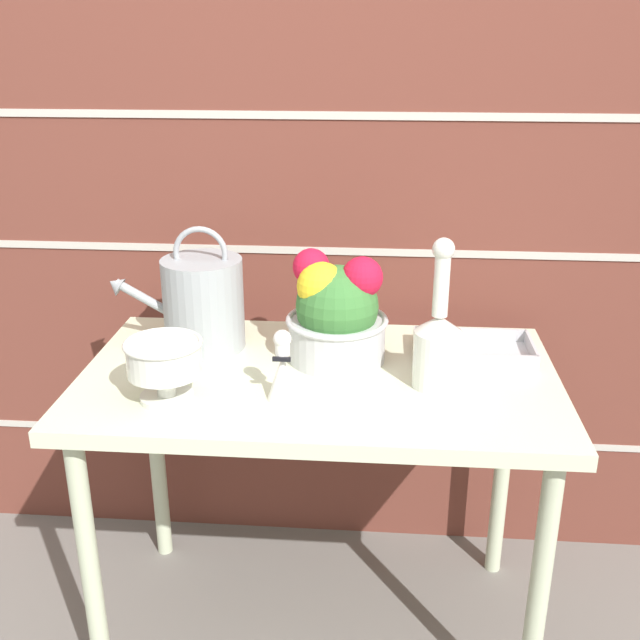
{
  "coord_description": "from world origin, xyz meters",
  "views": [
    {
      "loc": [
        0.13,
        -1.57,
        1.49
      ],
      "look_at": [
        0.0,
        0.03,
        0.86
      ],
      "focal_mm": 42.0,
      "sensor_mm": 36.0,
      "label": 1
    }
  ],
  "objects_px": {
    "glass_decanter": "(438,342)",
    "wire_tray": "(473,352)",
    "flower_planter": "(336,313)",
    "watering_can": "(202,302)",
    "figurine_vase": "(283,372)",
    "crystal_pedestal_bowl": "(164,361)"
  },
  "relations": [
    {
      "from": "watering_can",
      "to": "figurine_vase",
      "type": "distance_m",
      "value": 0.36
    },
    {
      "from": "figurine_vase",
      "to": "watering_can",
      "type": "bearing_deg",
      "value": 130.76
    },
    {
      "from": "watering_can",
      "to": "glass_decanter",
      "type": "height_order",
      "value": "glass_decanter"
    },
    {
      "from": "crystal_pedestal_bowl",
      "to": "flower_planter",
      "type": "xyz_separation_m",
      "value": [
        0.35,
        0.24,
        0.03
      ]
    },
    {
      "from": "flower_planter",
      "to": "glass_decanter",
      "type": "distance_m",
      "value": 0.27
    },
    {
      "from": "glass_decanter",
      "to": "wire_tray",
      "type": "xyz_separation_m",
      "value": [
        0.1,
        0.17,
        -0.1
      ]
    },
    {
      "from": "crystal_pedestal_bowl",
      "to": "glass_decanter",
      "type": "xyz_separation_m",
      "value": [
        0.58,
        0.11,
        0.02
      ]
    },
    {
      "from": "figurine_vase",
      "to": "wire_tray",
      "type": "bearing_deg",
      "value": 31.43
    },
    {
      "from": "watering_can",
      "to": "flower_planter",
      "type": "xyz_separation_m",
      "value": [
        0.33,
        -0.05,
        0.0
      ]
    },
    {
      "from": "watering_can",
      "to": "flower_planter",
      "type": "relative_size",
      "value": 1.29
    },
    {
      "from": "watering_can",
      "to": "wire_tray",
      "type": "relative_size",
      "value": 1.2
    },
    {
      "from": "flower_planter",
      "to": "figurine_vase",
      "type": "xyz_separation_m",
      "value": [
        -0.1,
        -0.22,
        -0.05
      ]
    },
    {
      "from": "watering_can",
      "to": "glass_decanter",
      "type": "distance_m",
      "value": 0.59
    },
    {
      "from": "watering_can",
      "to": "wire_tray",
      "type": "bearing_deg",
      "value": -0.52
    },
    {
      "from": "watering_can",
      "to": "crystal_pedestal_bowl",
      "type": "relative_size",
      "value": 2.05
    },
    {
      "from": "glass_decanter",
      "to": "figurine_vase",
      "type": "distance_m",
      "value": 0.35
    },
    {
      "from": "flower_planter",
      "to": "crystal_pedestal_bowl",
      "type": "bearing_deg",
      "value": -145.07
    },
    {
      "from": "flower_planter",
      "to": "figurine_vase",
      "type": "distance_m",
      "value": 0.25
    },
    {
      "from": "wire_tray",
      "to": "crystal_pedestal_bowl",
      "type": "bearing_deg",
      "value": -157.18
    },
    {
      "from": "watering_can",
      "to": "crystal_pedestal_bowl",
      "type": "xyz_separation_m",
      "value": [
        -0.02,
        -0.29,
        -0.03
      ]
    },
    {
      "from": "glass_decanter",
      "to": "watering_can",
      "type": "bearing_deg",
      "value": 162.43
    },
    {
      "from": "glass_decanter",
      "to": "figurine_vase",
      "type": "height_order",
      "value": "glass_decanter"
    }
  ]
}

